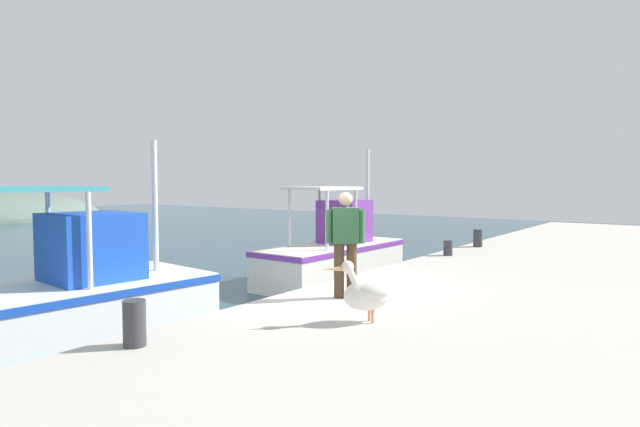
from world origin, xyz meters
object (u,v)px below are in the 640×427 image
(fisherman_standing, at_px, (345,240))
(mooring_bollard_third, at_px, (478,238))
(fishing_boat_third, at_px, (334,254))
(pelican, at_px, (368,292))
(mooring_bollard_nearest, at_px, (134,323))
(mooring_bollard_second, at_px, (448,248))
(fishing_boat_second, at_px, (61,301))

(fisherman_standing, height_order, mooring_bollard_third, fisherman_standing)
(fishing_boat_third, relative_size, pelican, 5.30)
(mooring_bollard_third, bearing_deg, mooring_bollard_nearest, -180.00)
(mooring_bollard_second, relative_size, mooring_bollard_third, 0.76)
(fishing_boat_third, height_order, pelican, fishing_boat_third)
(fishing_boat_third, relative_size, mooring_bollard_second, 12.36)
(fishing_boat_second, distance_m, fisherman_standing, 4.65)
(mooring_bollard_third, bearing_deg, pelican, -169.58)
(fishing_boat_second, xyz_separation_m, mooring_bollard_second, (8.04, -3.17, 0.26))
(fishing_boat_third, bearing_deg, mooring_bollard_third, -40.07)
(pelican, distance_m, fisherman_standing, 1.56)
(fisherman_standing, xyz_separation_m, mooring_bollard_nearest, (-3.41, 0.54, -0.66))
(fishing_boat_second, height_order, fishing_boat_third, fishing_boat_third)
(fishing_boat_second, distance_m, pelican, 5.03)
(mooring_bollard_nearest, relative_size, mooring_bollard_second, 1.37)
(pelican, distance_m, mooring_bollard_nearest, 2.85)
(mooring_bollard_third, bearing_deg, fishing_boat_second, 162.68)
(fishing_boat_second, bearing_deg, mooring_bollard_nearest, -103.98)
(fishing_boat_second, relative_size, pelican, 5.68)
(pelican, bearing_deg, fishing_boat_second, 108.37)
(fisherman_standing, bearing_deg, fishing_boat_second, 125.15)
(fishing_boat_second, bearing_deg, mooring_bollard_third, -17.32)
(fishing_boat_third, xyz_separation_m, mooring_bollard_third, (3.21, -2.70, 0.31))
(fishing_boat_third, height_order, mooring_bollard_nearest, fishing_boat_third)
(mooring_bollard_nearest, bearing_deg, mooring_bollard_second, 0.00)
(mooring_bollard_nearest, height_order, mooring_bollard_second, mooring_bollard_nearest)
(mooring_bollard_second, distance_m, mooring_bollard_third, 2.13)
(fishing_boat_second, height_order, mooring_bollard_third, fishing_boat_second)
(fishing_boat_third, height_order, fisherman_standing, fishing_boat_third)
(mooring_bollard_third, bearing_deg, mooring_bollard_second, 180.00)
(pelican, height_order, fisherman_standing, fisherman_standing)
(mooring_bollard_second, height_order, mooring_bollard_third, mooring_bollard_third)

